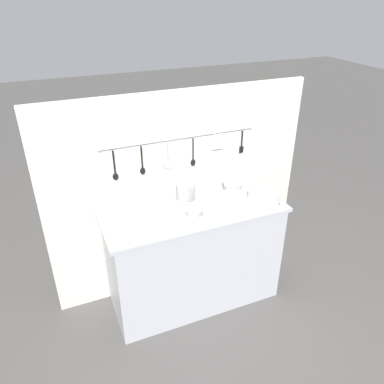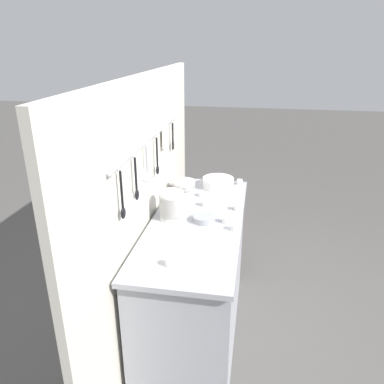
# 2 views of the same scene
# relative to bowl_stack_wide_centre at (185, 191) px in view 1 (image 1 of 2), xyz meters

# --- Properties ---
(ground_plane) EXTENTS (20.00, 20.00, 0.00)m
(ground_plane) POSITION_rel_bowl_stack_wide_centre_xyz_m (0.01, -0.16, -1.02)
(ground_plane) COLOR #514F4C
(counter) EXTENTS (1.47, 0.57, 0.93)m
(counter) POSITION_rel_bowl_stack_wide_centre_xyz_m (0.01, -0.16, -0.56)
(counter) COLOR #9EA0A8
(counter) RESTS_ON ground
(back_wall) EXTENTS (2.27, 0.11, 1.81)m
(back_wall) POSITION_rel_bowl_stack_wide_centre_xyz_m (0.01, 0.16, -0.11)
(back_wall) COLOR beige
(back_wall) RESTS_ON ground
(bowl_stack_wide_centre) EXTENTS (0.15, 0.15, 0.18)m
(bowl_stack_wide_centre) POSITION_rel_bowl_stack_wide_centre_xyz_m (0.00, 0.00, 0.00)
(bowl_stack_wide_centre) COLOR white
(bowl_stack_wide_centre) RESTS_ON counter
(bowl_stack_tall_left) EXTENTS (0.16, 0.16, 0.09)m
(bowl_stack_tall_left) POSITION_rel_bowl_stack_wide_centre_xyz_m (0.44, 0.01, -0.04)
(bowl_stack_tall_left) COLOR white
(bowl_stack_tall_left) RESTS_ON counter
(plate_stack) EXTENTS (0.24, 0.24, 0.07)m
(plate_stack) POSITION_rel_bowl_stack_wide_centre_xyz_m (0.60, -0.23, -0.05)
(plate_stack) COLOR white
(plate_stack) RESTS_ON counter
(steel_mixing_bowl) EXTENTS (0.14, 0.14, 0.04)m
(steel_mixing_bowl) POSITION_rel_bowl_stack_wide_centre_xyz_m (-0.01, -0.21, -0.07)
(steel_mixing_bowl) COLOR #93969E
(steel_mixing_bowl) RESTS_ON counter
(cup_front_left) EXTENTS (0.04, 0.04, 0.04)m
(cup_front_left) POSITION_rel_bowl_stack_wide_centre_xyz_m (-0.09, -0.40, -0.07)
(cup_front_left) COLOR white
(cup_front_left) RESTS_ON counter
(cup_edge_near) EXTENTS (0.04, 0.04, 0.04)m
(cup_edge_near) POSITION_rel_bowl_stack_wide_centre_xyz_m (0.23, -0.18, -0.07)
(cup_edge_near) COLOR white
(cup_edge_near) RESTS_ON counter
(cup_front_right) EXTENTS (0.04, 0.04, 0.04)m
(cup_front_right) POSITION_rel_bowl_stack_wide_centre_xyz_m (0.28, 0.02, -0.07)
(cup_front_right) COLOR white
(cup_front_right) RESTS_ON counter
(cup_edge_far) EXTENTS (0.04, 0.04, 0.04)m
(cup_edge_far) POSITION_rel_bowl_stack_wide_centre_xyz_m (0.68, -0.39, -0.07)
(cup_edge_far) COLOR white
(cup_edge_far) RESTS_ON counter
(cup_by_caddy) EXTENTS (0.04, 0.04, 0.04)m
(cup_by_caddy) POSITION_rel_bowl_stack_wide_centre_xyz_m (0.39, -0.13, -0.07)
(cup_by_caddy) COLOR white
(cup_by_caddy) RESTS_ON counter
(cup_back_left) EXTENTS (0.04, 0.04, 0.04)m
(cup_back_left) POSITION_rel_bowl_stack_wide_centre_xyz_m (-0.00, -0.34, -0.07)
(cup_back_left) COLOR white
(cup_back_left) RESTS_ON counter
(cup_centre) EXTENTS (0.04, 0.04, 0.04)m
(cup_centre) POSITION_rel_bowl_stack_wide_centre_xyz_m (0.20, -0.40, -0.07)
(cup_centre) COLOR white
(cup_centre) RESTS_ON counter
(cup_beside_plates) EXTENTS (0.04, 0.04, 0.04)m
(cup_beside_plates) POSITION_rel_bowl_stack_wide_centre_xyz_m (-0.53, -0.11, -0.07)
(cup_beside_plates) COLOR white
(cup_beside_plates) RESTS_ON counter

